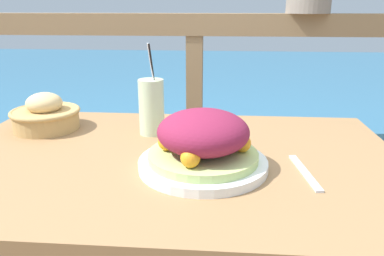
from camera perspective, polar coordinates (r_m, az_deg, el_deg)
patio_table at (r=0.96m, az=-3.13°, el=-10.74°), size 1.11×0.72×0.78m
railing_fence at (r=1.66m, az=0.40°, el=7.54°), size 2.80×0.08×1.09m
sea_backdrop at (r=4.23m, az=2.83°, el=5.74°), size 12.00×4.00×0.41m
salad_plate at (r=0.82m, az=1.70°, el=-2.44°), size 0.29×0.29×0.13m
drink_glass at (r=1.04m, az=-6.18°, el=3.25°), size 0.07×0.07×0.25m
bread_basket at (r=1.17m, az=-21.41°, el=1.87°), size 0.20×0.20×0.11m
knife at (r=0.85m, az=16.80°, el=-6.47°), size 0.04×0.18×0.00m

